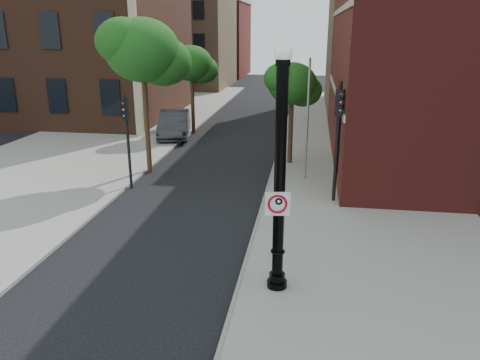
% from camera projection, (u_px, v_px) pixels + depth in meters
% --- Properties ---
extents(ground, '(120.00, 120.00, 0.00)m').
position_uv_depth(ground, '(167.00, 278.00, 13.06)').
color(ground, black).
rests_on(ground, ground).
extents(sidewalk_right, '(8.00, 60.00, 0.12)m').
position_uv_depth(sidewalk_right, '(357.00, 178.00, 21.58)').
color(sidewalk_right, gray).
rests_on(sidewalk_right, ground).
extents(sidewalk_left, '(10.00, 50.00, 0.12)m').
position_uv_depth(sidewalk_left, '(117.00, 132.00, 31.25)').
color(sidewalk_left, gray).
rests_on(sidewalk_left, ground).
extents(curb_edge, '(0.10, 60.00, 0.14)m').
position_uv_depth(curb_edge, '(272.00, 174.00, 22.14)').
color(curb_edge, gray).
rests_on(curb_edge, ground).
extents(bg_building_tan_a, '(12.00, 12.00, 12.00)m').
position_uv_depth(bg_building_tan_a, '(178.00, 34.00, 54.27)').
color(bg_building_tan_a, '#8B6D4C').
rests_on(bg_building_tan_a, ground).
extents(bg_building_red, '(12.00, 12.00, 10.00)m').
position_uv_depth(bg_building_red, '(204.00, 40.00, 67.74)').
color(bg_building_red, maroon).
rests_on(bg_building_red, ground).
extents(bg_building_tan_b, '(22.00, 14.00, 14.00)m').
position_uv_depth(bg_building_tan_b, '(472.00, 23.00, 36.79)').
color(bg_building_tan_b, '#8B6D4C').
rests_on(bg_building_tan_b, ground).
extents(lamppost, '(0.54, 0.54, 6.33)m').
position_uv_depth(lamppost, '(279.00, 187.00, 11.57)').
color(lamppost, black).
rests_on(lamppost, ground).
extents(no_parking_sign, '(0.62, 0.13, 0.62)m').
position_uv_depth(no_parking_sign, '(278.00, 204.00, 11.54)').
color(no_parking_sign, white).
rests_on(no_parking_sign, ground).
extents(parked_car, '(2.76, 5.34, 1.68)m').
position_uv_depth(parked_car, '(174.00, 124.00, 29.76)').
color(parked_car, '#2A292E').
rests_on(parked_car, ground).
extents(traffic_signal_left, '(0.32, 0.36, 4.11)m').
position_uv_depth(traffic_signal_left, '(127.00, 126.00, 19.58)').
color(traffic_signal_left, black).
rests_on(traffic_signal_left, ground).
extents(traffic_signal_right, '(0.36, 0.42, 4.80)m').
position_uv_depth(traffic_signal_right, '(338.00, 123.00, 17.67)').
color(traffic_signal_right, black).
rests_on(traffic_signal_right, ground).
extents(utility_pole, '(0.11, 0.11, 5.48)m').
position_uv_depth(utility_pole, '(307.00, 122.00, 20.53)').
color(utility_pole, '#999999').
rests_on(utility_pole, ground).
extents(street_tree_a, '(3.96, 3.58, 7.14)m').
position_uv_depth(street_tree_a, '(144.00, 52.00, 20.98)').
color(street_tree_a, '#361F15').
rests_on(street_tree_a, ground).
extents(street_tree_b, '(3.13, 2.83, 5.65)m').
position_uv_depth(street_tree_b, '(192.00, 64.00, 29.74)').
color(street_tree_b, '#361F15').
rests_on(street_tree_b, ground).
extents(street_tree_c, '(2.83, 2.56, 5.11)m').
position_uv_depth(street_tree_c, '(293.00, 85.00, 22.73)').
color(street_tree_c, '#361F15').
rests_on(street_tree_c, ground).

